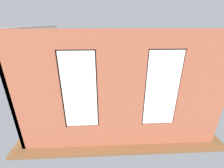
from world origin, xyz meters
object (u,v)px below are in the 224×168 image
remote_gray (112,94)px  potted_plant_corner_near_left (153,76)px  potted_plant_corner_far_left (190,108)px  potted_plant_between_couches (138,111)px  table_plant_small (96,95)px  potted_plant_near_tv (62,110)px  candle_jar (105,95)px  potted_plant_mid_room_small (128,89)px  cup_ceramic (107,97)px  couch_by_window (97,122)px  papasan_chair (101,79)px  remote_black (101,95)px  coffee_table (105,97)px  potted_plant_foreground_right (72,76)px  media_console (56,104)px  potted_plant_by_left_couch (148,89)px  couch_left (167,101)px  potted_plant_beside_window_right (47,119)px

remote_gray → potted_plant_corner_near_left: potted_plant_corner_near_left is taller
potted_plant_corner_far_left → potted_plant_between_couches: bearing=-5.3°
table_plant_small → potted_plant_near_tv: bearing=41.6°
remote_gray → candle_jar: bearing=-149.5°
candle_jar → potted_plant_mid_room_small: size_ratio=0.18×
cup_ceramic → candle_jar: bearing=-54.8°
cup_ceramic → potted_plant_near_tv: bearing=32.3°
couch_by_window → papasan_chair: 3.70m
remote_black → cup_ceramic: bearing=124.8°
coffee_table → remote_black: size_ratio=7.37×
table_plant_small → remote_black: 0.35m
coffee_table → table_plant_small: table_plant_small is taller
candle_jar → coffee_table: bearing=0.0°
couch_by_window → potted_plant_foreground_right: size_ratio=1.42×
potted_plant_mid_room_small → remote_gray: bearing=36.8°
potted_plant_foreground_right → potted_plant_mid_room_small: size_ratio=2.31×
couch_by_window → media_console: size_ratio=1.97×
papasan_chair → potted_plant_by_left_couch: 2.61m
potted_plant_between_couches → potted_plant_foreground_right: bearing=-51.4°
remote_gray → table_plant_small: bearing=-151.9°
potted_plant_corner_far_left → table_plant_small: bearing=-27.9°
coffee_table → remote_black: remote_black is taller
couch_by_window → cup_ceramic: bearing=-103.3°
potted_plant_between_couches → potted_plant_by_left_couch: potted_plant_between_couches is taller
couch_left → potted_plant_mid_room_small: size_ratio=3.42×
table_plant_small → remote_gray: 0.79m
potted_plant_corner_far_left → potted_plant_by_left_couch: size_ratio=3.20×
potted_plant_corner_near_left → potted_plant_by_left_couch: 1.22m
couch_by_window → potted_plant_between_couches: size_ratio=1.59×
potted_plant_mid_room_small → potted_plant_between_couches: bearing=89.2°
table_plant_small → potted_plant_between_couches: potted_plant_between_couches is taller
coffee_table → candle_jar: size_ratio=12.26×
potted_plant_beside_window_right → potted_plant_corner_far_left: potted_plant_corner_far_left is taller
papasan_chair → couch_left: bearing=139.0°
couch_left → coffee_table: couch_left is taller
papasan_chair → remote_black: bearing=90.6°
remote_gray → couch_by_window: bearing=-102.3°
remote_gray → potted_plant_corner_far_left: (-2.43, 1.96, 0.41)m
potted_plant_corner_far_left → potted_plant_mid_room_small: 3.07m
couch_left → potted_plant_between_couches: size_ratio=1.67×
couch_by_window → potted_plant_between_couches: bearing=-178.0°
remote_black → potted_plant_between_couches: (-1.27, 1.76, 0.23)m
coffee_table → potted_plant_corner_far_left: 3.35m
couch_by_window → potted_plant_foreground_right: (1.51, -3.67, 0.35)m
potted_plant_mid_room_small → couch_by_window: bearing=59.9°
candle_jar → potted_plant_by_left_couch: size_ratio=0.22×
couch_by_window → potted_plant_between_couches: potted_plant_between_couches is taller
potted_plant_foreground_right → potted_plant_mid_room_small: potted_plant_foreground_right is taller
couch_by_window → cup_ceramic: (-0.37, -1.57, 0.14)m
potted_plant_corner_far_left → cup_ceramic: bearing=-31.9°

